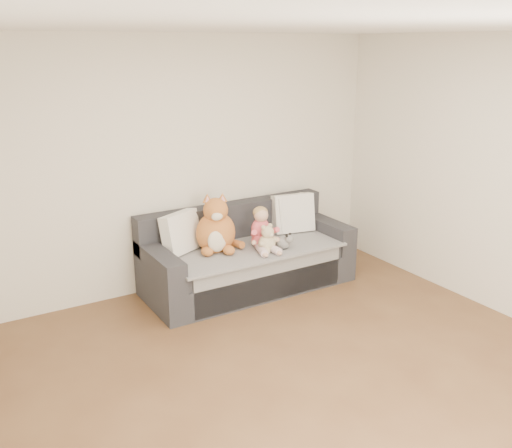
{
  "coord_description": "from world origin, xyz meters",
  "views": [
    {
      "loc": [
        -2.38,
        -2.83,
        2.5
      ],
      "look_at": [
        0.47,
        1.87,
        0.75
      ],
      "focal_mm": 40.0,
      "sensor_mm": 36.0,
      "label": 1
    }
  ],
  "objects": [
    {
      "name": "room_shell",
      "position": [
        0.0,
        0.42,
        1.3
      ],
      "size": [
        5.0,
        5.0,
        5.0
      ],
      "color": "brown",
      "rests_on": "ground"
    },
    {
      "name": "sofa",
      "position": [
        0.47,
        2.06,
        0.31
      ],
      "size": [
        2.2,
        0.94,
        0.85
      ],
      "color": "#28292D",
      "rests_on": "ground"
    },
    {
      "name": "cushion_left",
      "position": [
        -0.21,
        2.22,
        0.68
      ],
      "size": [
        0.49,
        0.37,
        0.42
      ],
      "rotation": [
        0.0,
        0.0,
        0.44
      ],
      "color": "white",
      "rests_on": "sofa"
    },
    {
      "name": "cushion_right_back",
      "position": [
        1.15,
        2.22,
        0.67
      ],
      "size": [
        0.46,
        0.25,
        0.41
      ],
      "rotation": [
        0.0,
        0.0,
        0.12
      ],
      "color": "white",
      "rests_on": "sofa"
    },
    {
      "name": "cushion_right_front",
      "position": [
        1.14,
        2.17,
        0.69
      ],
      "size": [
        0.5,
        0.29,
        0.44
      ],
      "rotation": [
        0.0,
        0.0,
        -0.2
      ],
      "color": "white",
      "rests_on": "sofa"
    },
    {
      "name": "toddler",
      "position": [
        0.55,
        1.89,
        0.66
      ],
      "size": [
        0.31,
        0.45,
        0.44
      ],
      "rotation": [
        0.0,
        0.0,
        -0.18
      ],
      "color": "#D94C65",
      "rests_on": "sofa"
    },
    {
      "name": "plush_cat",
      "position": [
        0.11,
        2.06,
        0.7
      ],
      "size": [
        0.48,
        0.44,
        0.63
      ],
      "rotation": [
        0.0,
        0.0,
        -0.35
      ],
      "color": "#A96025",
      "rests_on": "sofa"
    },
    {
      "name": "teddy_bear",
      "position": [
        0.54,
        1.76,
        0.59
      ],
      "size": [
        0.23,
        0.18,
        0.3
      ],
      "rotation": [
        0.0,
        0.0,
        0.2
      ],
      "color": "tan",
      "rests_on": "sofa"
    },
    {
      "name": "plush_cow",
      "position": [
        0.73,
        1.75,
        0.55
      ],
      "size": [
        0.15,
        0.22,
        0.18
      ],
      "rotation": [
        0.0,
        0.0,
        0.35
      ],
      "color": "white",
      "rests_on": "sofa"
    },
    {
      "name": "sippy_cup",
      "position": [
        0.56,
        1.8,
        0.54
      ],
      "size": [
        0.11,
        0.09,
        0.13
      ],
      "rotation": [
        0.0,
        0.0,
        0.39
      ],
      "color": "purple",
      "rests_on": "sofa"
    }
  ]
}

